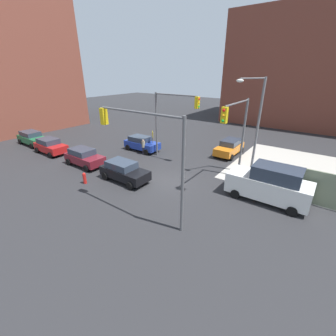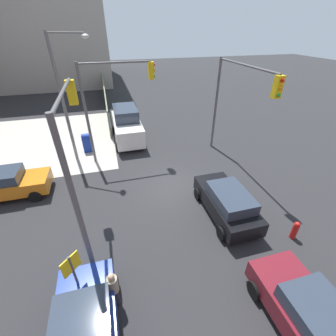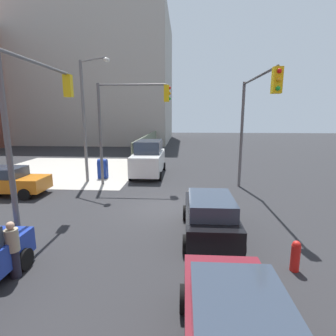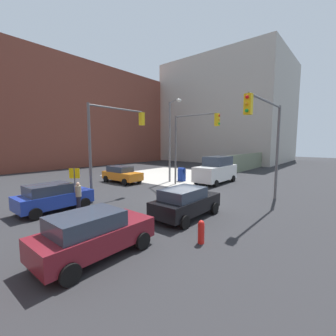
# 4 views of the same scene
# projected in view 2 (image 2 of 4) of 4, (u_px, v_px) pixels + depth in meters

# --- Properties ---
(ground_plane) EXTENTS (120.00, 120.00, 0.00)m
(ground_plane) POSITION_uv_depth(u_px,v_px,m) (174.00, 188.00, 13.45)
(ground_plane) COLOR #28282B
(sidewalk_corner) EXTENTS (12.00, 12.00, 0.01)m
(sidewalk_corner) POSITION_uv_depth(u_px,v_px,m) (40.00, 142.00, 18.76)
(sidewalk_corner) COLOR #ADA89E
(sidewalk_corner) RESTS_ON ground
(construction_fence) EXTENTS (20.76, 0.12, 2.40)m
(construction_fence) POSITION_uv_depth(u_px,v_px,m) (105.00, 94.00, 27.04)
(construction_fence) COLOR slate
(construction_fence) RESTS_ON ground
(building_loft_east) EXTENTS (20.00, 24.00, 20.93)m
(building_loft_east) POSITION_uv_depth(u_px,v_px,m) (20.00, 8.00, 34.01)
(building_loft_east) COLOR #ADA89E
(building_loft_east) RESTS_ON ground
(traffic_signal_nw_corner) EXTENTS (4.99, 0.36, 6.50)m
(traffic_signal_nw_corner) POSITION_uv_depth(u_px,v_px,m) (73.00, 148.00, 7.85)
(traffic_signal_nw_corner) COLOR #59595B
(traffic_signal_nw_corner) RESTS_ON ground
(traffic_signal_se_corner) EXTENTS (6.16, 0.36, 6.50)m
(traffic_signal_se_corner) POSITION_uv_depth(u_px,v_px,m) (235.00, 94.00, 13.66)
(traffic_signal_se_corner) COLOR #59595B
(traffic_signal_se_corner) RESTS_ON ground
(traffic_signal_ne_corner) EXTENTS (0.36, 4.66, 6.50)m
(traffic_signal_ne_corner) POSITION_uv_depth(u_px,v_px,m) (112.00, 94.00, 14.03)
(traffic_signal_ne_corner) COLOR #59595B
(traffic_signal_ne_corner) RESTS_ON ground
(street_lamp_corner) EXTENTS (1.61, 2.34, 8.00)m
(street_lamp_corner) POSITION_uv_depth(u_px,v_px,m) (66.00, 93.00, 13.78)
(street_lamp_corner) COLOR slate
(street_lamp_corner) RESTS_ON ground
(warning_sign_two_way) EXTENTS (0.48, 0.48, 2.40)m
(warning_sign_two_way) POSITION_uv_depth(u_px,v_px,m) (74.00, 272.00, 7.09)
(warning_sign_two_way) COLOR #4C4C4C
(warning_sign_two_way) RESTS_ON ground
(mailbox_blue) EXTENTS (0.56, 0.64, 1.43)m
(mailbox_blue) POSITION_uv_depth(u_px,v_px,m) (87.00, 142.00, 16.97)
(mailbox_blue) COLOR navy
(mailbox_blue) RESTS_ON ground
(fire_hydrant) EXTENTS (0.26, 0.26, 0.94)m
(fire_hydrant) POSITION_uv_depth(u_px,v_px,m) (295.00, 230.00, 10.06)
(fire_hydrant) COLOR red
(fire_hydrant) RESTS_ON ground
(sedan_blue) EXTENTS (4.06, 2.02, 1.62)m
(sedan_blue) POSITION_uv_depth(u_px,v_px,m) (85.00, 334.00, 6.37)
(sedan_blue) COLOR #1E389E
(sedan_blue) RESTS_ON ground
(sedan_maroon) EXTENTS (4.13, 2.02, 1.62)m
(sedan_maroon) POSITION_uv_depth(u_px,v_px,m) (314.00, 321.00, 6.65)
(sedan_maroon) COLOR maroon
(sedan_maroon) RESTS_ON ground
(hatchback_orange) EXTENTS (2.02, 4.35, 1.62)m
(hatchback_orange) POSITION_uv_depth(u_px,v_px,m) (4.00, 184.00, 12.37)
(hatchback_orange) COLOR orange
(hatchback_orange) RESTS_ON ground
(coupe_black) EXTENTS (4.25, 2.02, 1.62)m
(coupe_black) POSITION_uv_depth(u_px,v_px,m) (227.00, 202.00, 11.12)
(coupe_black) COLOR black
(coupe_black) RESTS_ON ground
(van_white_delivery) EXTENTS (5.40, 2.32, 2.62)m
(van_white_delivery) POSITION_uv_depth(u_px,v_px,m) (127.00, 125.00, 18.53)
(van_white_delivery) COLOR white
(van_white_delivery) RESTS_ON ground
(pedestrian_crossing) EXTENTS (0.36, 0.36, 1.66)m
(pedestrian_crossing) POSITION_uv_depth(u_px,v_px,m) (114.00, 289.00, 7.43)
(pedestrian_crossing) COLOR #9E937A
(pedestrian_crossing) RESTS_ON ground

